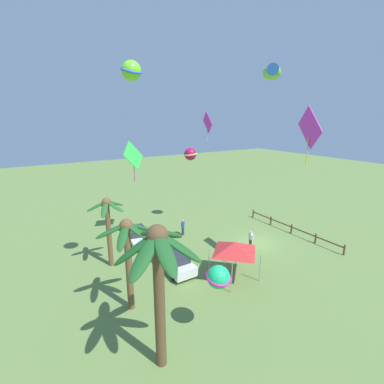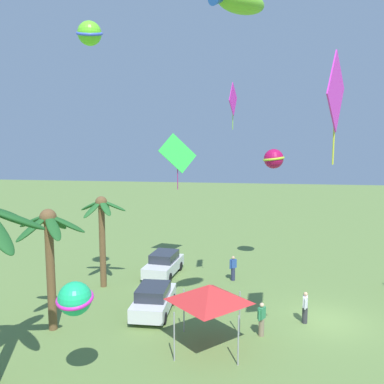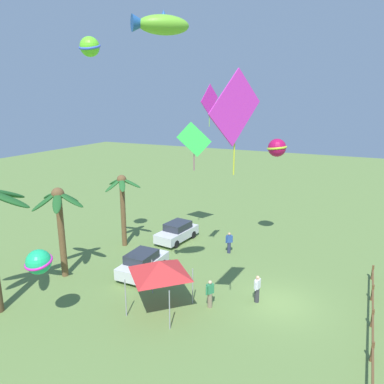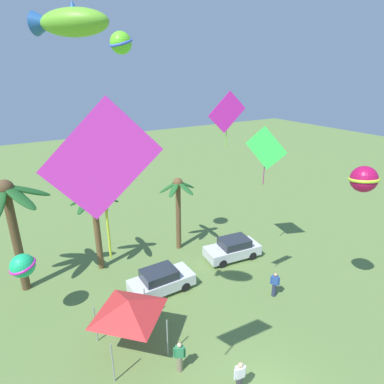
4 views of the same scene
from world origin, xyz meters
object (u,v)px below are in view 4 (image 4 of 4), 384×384
(festival_tent, at_px, (129,307))
(kite_fish_0, at_px, (70,22))
(kite_ball_2, at_px, (121,43))
(palm_tree_0, at_px, (9,209))
(palm_tree_2, at_px, (95,210))
(palm_tree_1, at_px, (178,198))
(kite_ball_6, at_px, (23,266))
(spectator_0, at_px, (240,377))
(kite_diamond_4, at_px, (101,163))
(kite_ball_1, at_px, (364,179))
(kite_diamond_5, at_px, (227,113))
(spectator_1, at_px, (180,357))
(spectator_2, at_px, (275,284))
(parked_car_2, at_px, (161,280))
(kite_diamond_3, at_px, (266,149))
(parked_car_0, at_px, (233,249))

(festival_tent, bearing_deg, kite_fish_0, -139.92)
(kite_ball_2, bearing_deg, palm_tree_0, 165.62)
(festival_tent, height_order, kite_fish_0, kite_fish_0)
(palm_tree_0, relative_size, palm_tree_2, 1.21)
(kite_fish_0, bearing_deg, palm_tree_1, 46.18)
(kite_ball_6, bearing_deg, palm_tree_1, 14.64)
(spectator_0, bearing_deg, palm_tree_2, 100.82)
(palm_tree_1, distance_m, palm_tree_2, 5.84)
(kite_fish_0, height_order, kite_diamond_4, kite_fish_0)
(kite_ball_1, bearing_deg, palm_tree_2, 134.68)
(palm_tree_1, xyz_separation_m, kite_ball_1, (4.84, -10.33, 3.59))
(kite_diamond_5, bearing_deg, festival_tent, 170.97)
(kite_diamond_4, bearing_deg, festival_tent, 68.69)
(spectator_1, xyz_separation_m, kite_ball_1, (10.00, -0.95, 6.81))
(kite_ball_1, relative_size, kite_ball_6, 1.17)
(spectator_1, relative_size, kite_fish_0, 0.70)
(spectator_2, xyz_separation_m, festival_tent, (-8.70, 0.73, 1.65))
(kite_ball_6, bearing_deg, parked_car_2, -9.80)
(kite_ball_6, bearing_deg, kite_diamond_3, -4.56)
(palm_tree_0, relative_size, kite_diamond_3, 1.85)
(festival_tent, xyz_separation_m, kite_ball_1, (11.38, -3.25, 5.16))
(kite_ball_1, bearing_deg, kite_fish_0, 170.48)
(palm_tree_2, height_order, kite_ball_6, palm_tree_2)
(parked_car_2, relative_size, kite_diamond_4, 0.98)
(kite_ball_1, bearing_deg, kite_ball_6, 153.38)
(palm_tree_1, relative_size, kite_fish_0, 2.45)
(palm_tree_0, distance_m, spectator_2, 15.83)
(festival_tent, bearing_deg, palm_tree_2, 84.55)
(palm_tree_0, height_order, kite_ball_2, kite_ball_2)
(spectator_1, xyz_separation_m, kite_fish_0, (-2.71, 1.19, 13.14))
(spectator_0, relative_size, kite_ball_6, 1.17)
(kite_diamond_3, bearing_deg, spectator_1, -150.05)
(palm_tree_0, distance_m, kite_diamond_4, 13.54)
(palm_tree_2, height_order, spectator_1, palm_tree_2)
(spectator_1, distance_m, kite_diamond_5, 10.81)
(spectator_2, bearing_deg, palm_tree_1, 105.43)
(kite_ball_2, bearing_deg, festival_tent, -114.26)
(palm_tree_0, bearing_deg, kite_diamond_4, -80.14)
(parked_car_2, distance_m, kite_ball_6, 7.60)
(palm_tree_1, bearing_deg, kite_diamond_4, -125.56)
(parked_car_0, xyz_separation_m, kite_diamond_3, (1.77, -0.66, 7.17))
(spectator_0, relative_size, kite_ball_1, 1.00)
(palm_tree_0, xyz_separation_m, spectator_1, (5.28, -10.02, -4.53))
(kite_diamond_3, bearing_deg, kite_diamond_5, -147.76)
(festival_tent, distance_m, kite_ball_6, 5.91)
(palm_tree_2, xyz_separation_m, parked_car_2, (2.42, -4.36, -3.55))
(parked_car_0, bearing_deg, kite_diamond_3, -20.42)
(palm_tree_2, distance_m, kite_diamond_3, 11.66)
(parked_car_0, height_order, kite_ball_6, kite_ball_6)
(kite_diamond_3, bearing_deg, parked_car_0, 159.58)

